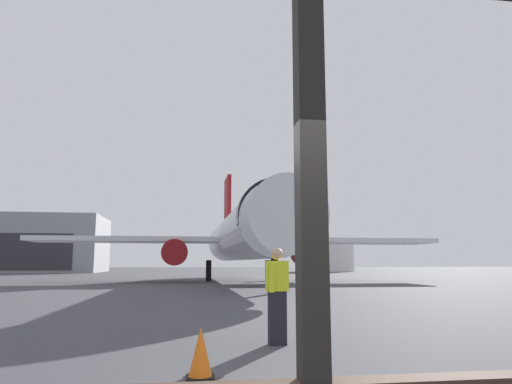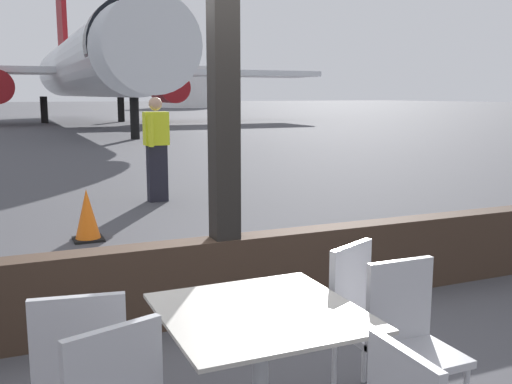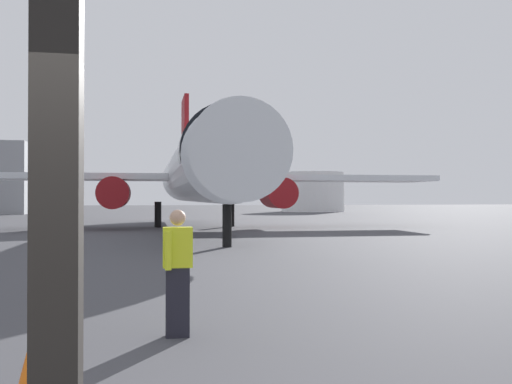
% 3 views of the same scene
% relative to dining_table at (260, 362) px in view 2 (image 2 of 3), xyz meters
% --- Properties ---
extents(ground_plane, '(220.00, 220.00, 0.00)m').
position_rel_dining_table_xyz_m(ground_plane, '(0.49, 41.79, -0.49)').
color(ground_plane, '#424247').
extents(window_frame, '(8.10, 0.24, 3.96)m').
position_rel_dining_table_xyz_m(window_frame, '(0.49, 1.79, 0.90)').
color(window_frame, '#38281E').
rests_on(window_frame, ground).
extents(dining_table, '(0.93, 0.93, 0.75)m').
position_rel_dining_table_xyz_m(dining_table, '(0.00, 0.00, 0.00)').
color(dining_table, '#ADA89E').
rests_on(dining_table, ground).
extents(cafe_chair_aisle_left, '(0.51, 0.51, 0.92)m').
position_rel_dining_table_xyz_m(cafe_chair_aisle_left, '(0.78, 0.26, 0.05)').
color(cafe_chair_aisle_left, '#B2B2B7').
rests_on(cafe_chair_aisle_left, ground).
extents(cafe_chair_aisle_right, '(0.44, 0.44, 0.94)m').
position_rel_dining_table_xyz_m(cafe_chair_aisle_right, '(-0.83, 0.10, 0.07)').
color(cafe_chair_aisle_right, '#B2B2B7').
rests_on(cafe_chair_aisle_right, ground).
extents(cafe_chair_side_extra, '(0.40, 0.40, 0.91)m').
position_rel_dining_table_xyz_m(cafe_chair_side_extra, '(0.82, -0.10, 0.05)').
color(cafe_chair_side_extra, '#B2B2B7').
rests_on(cafe_chair_side_extra, ground).
extents(airplane, '(31.54, 32.00, 10.34)m').
position_rel_dining_table_xyz_m(airplane, '(3.85, 33.50, 3.00)').
color(airplane, silver).
rests_on(airplane, ground).
extents(ground_crew_worker, '(0.40, 0.49, 1.74)m').
position_rel_dining_table_xyz_m(ground_crew_worker, '(1.26, 7.10, 0.41)').
color(ground_crew_worker, black).
rests_on(ground_crew_worker, ground).
extents(traffic_cone, '(0.36, 0.36, 0.64)m').
position_rel_dining_table_xyz_m(traffic_cone, '(-0.19, 4.81, -0.18)').
color(traffic_cone, orange).
rests_on(traffic_cone, ground).
extents(fuel_storage_tank, '(8.77, 8.77, 5.49)m').
position_rel_dining_table_xyz_m(fuel_storage_tank, '(23.49, 76.16, 2.26)').
color(fuel_storage_tank, white).
rests_on(fuel_storage_tank, ground).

